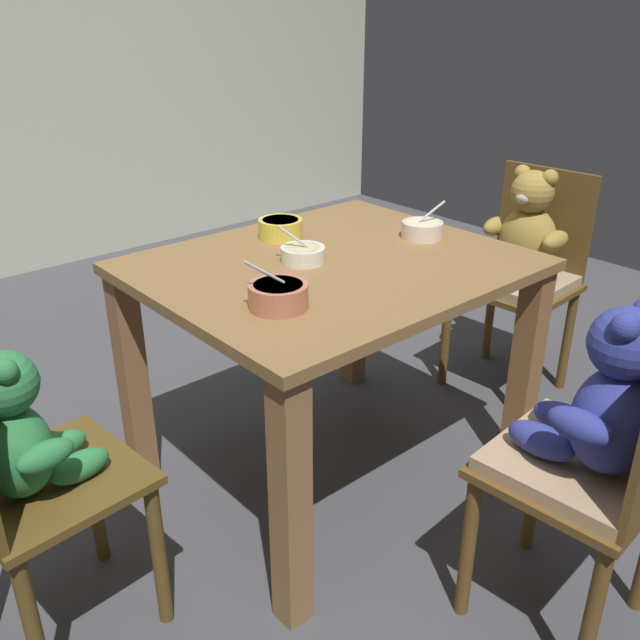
{
  "coord_description": "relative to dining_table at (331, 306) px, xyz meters",
  "views": [
    {
      "loc": [
        -1.26,
        -1.39,
        1.42
      ],
      "look_at": [
        0.0,
        0.05,
        0.53
      ],
      "focal_mm": 38.51,
      "sensor_mm": 36.0,
      "label": 1
    }
  ],
  "objects": [
    {
      "name": "ground_plane",
      "position": [
        0.0,
        0.0,
        -0.62
      ],
      "size": [
        5.2,
        5.2,
        0.04
      ],
      "color": "#46454B"
    },
    {
      "name": "teddy_chair_near_left",
      "position": [
        -0.95,
        -0.05,
        -0.06
      ],
      "size": [
        0.4,
        0.4,
        0.91
      ],
      "rotation": [
        0.0,
        0.0,
        0.09
      ],
      "color": "brown",
      "rests_on": "ground_plane"
    },
    {
      "name": "porridge_bowl_yellow_far_center",
      "position": [
        0.02,
        0.27,
        0.17
      ],
      "size": [
        0.14,
        0.14,
        0.06
      ],
      "color": "yellow",
      "rests_on": "dining_table"
    },
    {
      "name": "teddy_chair_near_front",
      "position": [
        0.04,
        -0.85,
        -0.03
      ],
      "size": [
        0.42,
        0.4,
        0.89
      ],
      "rotation": [
        0.0,
        0.0,
        1.64
      ],
      "color": "brown",
      "rests_on": "ground_plane"
    },
    {
      "name": "porridge_bowl_white_center",
      "position": [
        -0.07,
        0.05,
        0.17
      ],
      "size": [
        0.13,
        0.13,
        0.11
      ],
      "color": "silver",
      "rests_on": "dining_table"
    },
    {
      "name": "porridge_bowl_cream_near_right",
      "position": [
        0.37,
        -0.03,
        0.17
      ],
      "size": [
        0.13,
        0.13,
        0.12
      ],
      "color": "beige",
      "rests_on": "dining_table"
    },
    {
      "name": "dining_table",
      "position": [
        0.0,
        0.0,
        0.0
      ],
      "size": [
        1.06,
        0.89,
        0.74
      ],
      "color": "olive",
      "rests_on": "ground_plane"
    },
    {
      "name": "porridge_bowl_terracotta_near_left",
      "position": [
        -0.32,
        -0.16,
        0.17
      ],
      "size": [
        0.16,
        0.15,
        0.13
      ],
      "color": "#BF6F51",
      "rests_on": "dining_table"
    },
    {
      "name": "teddy_chair_near_right",
      "position": [
        0.94,
        -0.05,
        -0.03
      ],
      "size": [
        0.4,
        0.44,
        0.88
      ],
      "rotation": [
        0.0,
        0.0,
        3.2
      ],
      "color": "brown",
      "rests_on": "ground_plane"
    }
  ]
}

